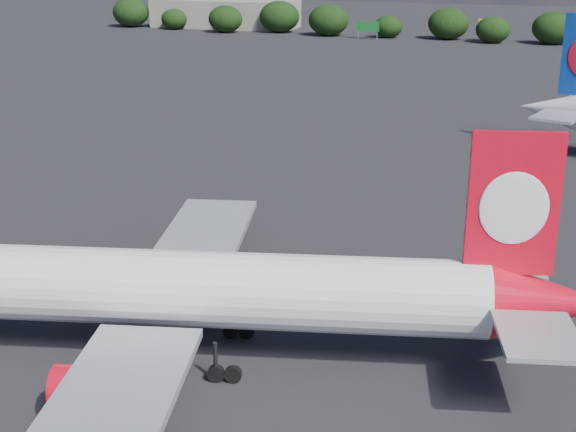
% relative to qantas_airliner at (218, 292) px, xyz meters
% --- Properties ---
extents(ground, '(500.00, 500.00, 0.00)m').
position_rel_qantas_airliner_xyz_m(ground, '(-13.16, 52.63, -4.42)').
color(ground, black).
rests_on(ground, ground).
extents(qantas_airliner, '(44.10, 42.20, 14.51)m').
position_rel_qantas_airliner_xyz_m(qantas_airliner, '(0.00, 0.00, 0.00)').
color(qantas_airliner, white).
rests_on(qantas_airliner, ground).
extents(terminal_building, '(42.00, 16.00, 8.00)m').
position_rel_qantas_airliner_xyz_m(terminal_building, '(-78.16, 184.63, -0.42)').
color(terminal_building, gray).
rests_on(terminal_building, ground).
extents(highway_sign, '(6.00, 0.30, 4.50)m').
position_rel_qantas_airliner_xyz_m(highway_sign, '(-31.16, 168.63, -1.29)').
color(highway_sign, '#136325').
rests_on(highway_sign, ground).
extents(billboard_yellow, '(5.00, 0.30, 5.50)m').
position_rel_qantas_airliner_xyz_m(billboard_yellow, '(-1.16, 174.63, -0.55)').
color(billboard_yellow, yellow).
rests_on(billboard_yellow, ground).
extents(horizon_treeline, '(206.04, 16.19, 8.66)m').
position_rel_qantas_airliner_xyz_m(horizon_treeline, '(-4.06, 173.36, -0.48)').
color(horizon_treeline, black).
rests_on(horizon_treeline, ground).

